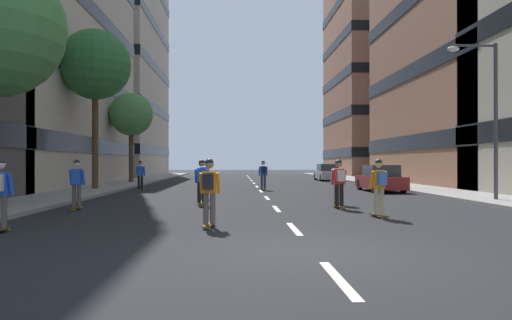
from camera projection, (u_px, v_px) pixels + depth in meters
The scene contains 21 objects.
ground_plane at pixel (257, 187), 31.27m from camera, with size 135.98×135.98×0.00m, color black.
sidewalk_left at pixel (123, 184), 33.67m from camera, with size 3.25×62.32×0.14m, color gray.
sidewalk_right at pixel (384, 184), 34.54m from camera, with size 3.25×62.32×0.14m, color gray.
lane_markings at pixel (257, 187), 31.61m from camera, with size 0.16×52.20×0.01m.
building_left_far at pixel (88, 72), 57.41m from camera, with size 17.14×20.71×25.62m.
building_right_far at pixel (401, 30), 59.23m from camera, with size 17.14×16.54×37.27m.
parked_car_near at pixel (327, 173), 41.83m from camera, with size 1.82×4.40×1.52m.
parked_car_mid at pixel (380, 179), 26.52m from camera, with size 1.82×4.40×1.52m.
street_tree_near at pixel (131, 115), 36.36m from camera, with size 3.40×3.40×7.04m.
street_tree_far at pixel (95, 65), 27.03m from camera, with size 4.10×4.10×9.32m.
streetlamp_right at pixel (487, 103), 19.19m from camera, with size 2.13×0.30×6.50m.
skater_0 at pixel (0, 190), 10.96m from camera, with size 0.54×0.91×1.78m.
skater_1 at pixel (201, 180), 18.11m from camera, with size 0.54×0.91×1.78m.
skater_2 at pixel (77, 182), 16.28m from camera, with size 0.54×0.91×1.78m.
skater_3 at pixel (209, 188), 11.82m from camera, with size 0.56×0.92×1.78m.
skater_4 at pixel (379, 184), 13.95m from camera, with size 0.57×0.92×1.78m.
skater_5 at pixel (203, 176), 21.47m from camera, with size 0.56×0.92×1.78m.
skater_6 at pixel (338, 179), 18.12m from camera, with size 0.53×0.90×1.78m.
skater_7 at pixel (339, 181), 16.62m from camera, with size 0.55×0.92×1.78m.
skater_8 at pixel (140, 174), 27.06m from camera, with size 0.55×0.92×1.78m.
skater_9 at pixel (263, 173), 27.68m from camera, with size 0.55×0.92×1.78m.
Camera 1 is at (-1.49, -8.58, 1.69)m, focal length 32.36 mm.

